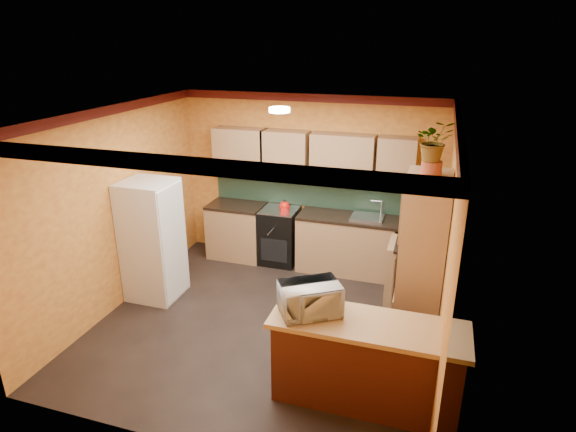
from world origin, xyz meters
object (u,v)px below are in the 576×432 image
(stove, at_px, (280,236))
(breakfast_bar, at_px, (365,365))
(pantry, at_px, (421,265))
(microwave, at_px, (310,299))
(base_cabinets_back, at_px, (317,241))
(fridge, at_px, (152,240))

(stove, bearing_deg, breakfast_bar, -57.02)
(pantry, xyz_separation_m, microwave, (-1.00, -1.16, 0.04))
(stove, relative_size, microwave, 1.57)
(base_cabinets_back, xyz_separation_m, pantry, (1.63, -1.68, 0.61))
(breakfast_bar, distance_m, microwave, 0.87)
(microwave, bearing_deg, stove, 81.29)
(stove, distance_m, fridge, 2.10)
(breakfast_bar, xyz_separation_m, microwave, (-0.58, 0.00, 0.65))
(breakfast_bar, relative_size, microwave, 3.11)
(base_cabinets_back, xyz_separation_m, microwave, (0.63, -2.84, 0.65))
(fridge, relative_size, pantry, 0.81)
(fridge, bearing_deg, breakfast_bar, -21.80)
(base_cabinets_back, height_order, stove, stove)
(stove, xyz_separation_m, breakfast_bar, (1.84, -2.84, -0.02))
(stove, bearing_deg, microwave, -66.09)
(base_cabinets_back, relative_size, fridge, 2.15)
(stove, height_order, fridge, fridge)
(pantry, bearing_deg, microwave, -130.68)
(fridge, distance_m, microwave, 2.90)
(fridge, height_order, microwave, fridge)
(pantry, relative_size, breakfast_bar, 1.17)
(base_cabinets_back, height_order, breakfast_bar, same)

